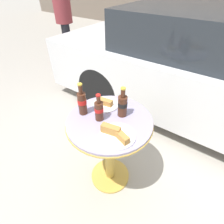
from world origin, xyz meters
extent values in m
plane|color=#A8A093|center=(0.00, 0.00, 0.00)|extent=(30.00, 30.00, 0.00)
cylinder|color=gold|center=(0.00, 0.00, 0.01)|extent=(0.36, 0.36, 0.02)
cylinder|color=gold|center=(0.00, 0.00, 0.36)|extent=(0.08, 0.08, 0.69)
cylinder|color=gold|center=(0.00, 0.00, 0.70)|extent=(0.63, 0.63, 0.01)
cylinder|color=#9E93B2|center=(0.00, 0.00, 0.72)|extent=(0.62, 0.62, 0.02)
cylinder|color=#4C2819|center=(0.04, 0.10, 0.81)|extent=(0.07, 0.07, 0.16)
cylinder|color=black|center=(0.04, 0.10, 0.83)|extent=(0.07, 0.07, 0.03)
cylinder|color=#4C2819|center=(0.04, 0.10, 0.92)|extent=(0.03, 0.03, 0.06)
cylinder|color=gold|center=(0.04, 0.10, 0.95)|extent=(0.03, 0.03, 0.01)
cylinder|color=#4C2819|center=(-0.06, -0.03, 0.80)|extent=(0.06, 0.06, 0.14)
cylinder|color=red|center=(-0.06, -0.03, 0.82)|extent=(0.06, 0.06, 0.03)
cylinder|color=#4C2819|center=(-0.06, -0.03, 0.90)|extent=(0.03, 0.03, 0.06)
cylinder|color=red|center=(-0.06, -0.03, 0.93)|extent=(0.03, 0.03, 0.01)
cylinder|color=#4C2819|center=(-0.20, -0.05, 0.81)|extent=(0.06, 0.06, 0.17)
cylinder|color=red|center=(-0.20, -0.05, 0.83)|extent=(0.06, 0.06, 0.04)
cylinder|color=#4C2819|center=(-0.20, -0.05, 0.93)|extent=(0.03, 0.03, 0.07)
cylinder|color=gold|center=(-0.20, -0.05, 0.97)|extent=(0.03, 0.03, 0.01)
cylinder|color=white|center=(0.14, -0.10, 0.73)|extent=(0.23, 0.23, 0.01)
cube|color=white|center=(0.14, -0.10, 0.74)|extent=(0.17, 0.17, 0.00)
cube|color=#B77F3D|center=(0.09, -0.11, 0.77)|extent=(0.13, 0.07, 0.06)
cube|color=#B77F3D|center=(0.18, -0.12, 0.77)|extent=(0.12, 0.07, 0.05)
cylinder|color=white|center=(-0.13, 0.12, 0.73)|extent=(0.20, 0.20, 0.01)
cube|color=white|center=(-0.13, 0.12, 0.74)|extent=(0.17, 0.17, 0.00)
cube|color=#B77F3D|center=(-0.13, 0.12, 0.76)|extent=(0.12, 0.06, 0.04)
cylinder|color=black|center=(-0.75, 2.47, 0.31)|extent=(0.61, 0.22, 0.61)
cylinder|color=black|center=(-0.75, 0.85, 0.31)|extent=(0.61, 0.22, 0.61)
cylinder|color=black|center=(-2.46, 1.85, 0.38)|extent=(0.15, 0.15, 0.76)
cylinder|color=black|center=(-2.31, 1.75, 0.38)|extent=(0.15, 0.15, 0.76)
cylinder|color=maroon|center=(-2.38, 1.80, 1.07)|extent=(0.32, 0.32, 0.62)
camera|label=1|loc=(0.55, -0.75, 1.55)|focal=28.00mm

